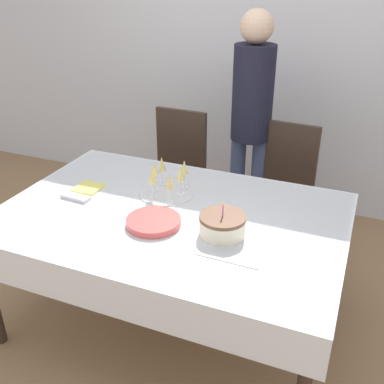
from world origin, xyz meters
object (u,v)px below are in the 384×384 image
champagne_tray (167,180)px  plate_stack_main (154,222)px  birthday_cake (222,225)px  person_standing (252,111)px  dining_chair_far_left (175,170)px  dining_chair_far_right (281,188)px

champagne_tray → plate_stack_main: 0.36m
champagne_tray → plate_stack_main: bearing=-76.1°
birthday_cake → person_standing: person_standing is taller
champagne_tray → plate_stack_main: size_ratio=1.14×
birthday_cake → dining_chair_far_left: bearing=124.9°
person_standing → dining_chair_far_left: bearing=-165.4°
birthday_cake → person_standing: (-0.19, 1.16, 0.22)m
dining_chair_far_right → birthday_cake: 1.06m
champagne_tray → person_standing: (0.24, 0.87, 0.19)m
plate_stack_main → dining_chair_far_right: bearing=67.8°
dining_chair_far_right → champagne_tray: size_ratio=3.05×
birthday_cake → champagne_tray: size_ratio=0.72×
dining_chair_far_left → dining_chair_far_right: bearing=-0.0°
dining_chair_far_right → person_standing: 0.57m
birthday_cake → person_standing: size_ratio=0.14×
birthday_cake → champagne_tray: (-0.43, 0.29, 0.03)m
dining_chair_far_left → champagne_tray: 0.83m
dining_chair_far_right → champagne_tray: (-0.52, -0.73, 0.29)m
dining_chair_far_left → champagne_tray: bearing=-68.9°
dining_chair_far_right → person_standing: bearing=153.8°
birthday_cake → plate_stack_main: bearing=-172.2°
dining_chair_far_right → dining_chair_far_left: bearing=180.0°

